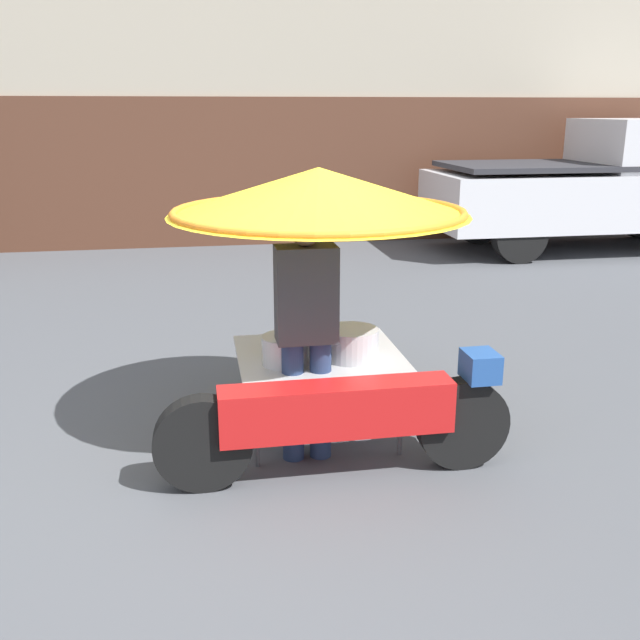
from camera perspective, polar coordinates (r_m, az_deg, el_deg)
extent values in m
plane|color=#4C4F54|center=(4.52, -3.28, -12.73)|extent=(36.00, 36.00, 0.00)
cube|color=#B2A893|center=(13.02, -8.44, 15.59)|extent=(28.00, 2.00, 4.07)
cube|color=#563323|center=(12.03, -8.10, 11.56)|extent=(23.80, 0.06, 2.40)
cylinder|color=black|center=(4.65, 11.32, -8.11)|extent=(0.59, 0.14, 0.59)
cylinder|color=black|center=(4.36, -9.36, -9.73)|extent=(0.59, 0.14, 0.59)
cube|color=red|center=(4.37, 1.35, -7.15)|extent=(1.44, 0.24, 0.32)
cube|color=#234C93|center=(4.54, 12.72, -3.63)|extent=(0.20, 0.24, 0.18)
cylinder|color=black|center=(5.28, -0.65, -5.05)|extent=(0.53, 0.14, 0.53)
cylinder|color=#515156|center=(4.74, 6.47, -7.46)|extent=(0.03, 0.03, 0.58)
cylinder|color=#515156|center=(5.48, 4.04, -4.02)|extent=(0.03, 0.03, 0.58)
cylinder|color=#515156|center=(4.58, -5.10, -8.32)|extent=(0.03, 0.03, 0.58)
cylinder|color=#515156|center=(5.34, -5.90, -4.63)|extent=(0.03, 0.03, 0.58)
cube|color=#B2B2B7|center=(4.90, -0.10, -2.75)|extent=(1.11, 0.97, 0.02)
cylinder|color=#B2B2B7|center=(4.76, -0.11, 2.76)|extent=(0.03, 0.03, 0.95)
cone|color=yellow|center=(4.65, -0.11, 10.27)|extent=(1.96, 1.96, 0.30)
torus|color=orange|center=(4.67, -0.11, 8.67)|extent=(1.91, 1.91, 0.05)
cylinder|color=#B7B7BC|center=(4.67, -2.77, -2.40)|extent=(0.31, 0.31, 0.19)
cylinder|color=#B7B7BC|center=(4.76, 2.51, -1.90)|extent=(0.37, 0.37, 0.21)
cylinder|color=silver|center=(5.05, -1.11, -1.44)|extent=(0.29, 0.29, 0.10)
cylinder|color=navy|center=(4.62, -2.18, -6.49)|extent=(0.14, 0.14, 0.81)
cylinder|color=navy|center=(4.65, 0.04, -6.34)|extent=(0.14, 0.14, 0.81)
cube|color=#38383D|center=(4.40, -1.12, 2.07)|extent=(0.38, 0.22, 0.61)
sphere|color=#A87A5B|center=(4.32, -1.15, 7.37)|extent=(0.22, 0.22, 0.22)
cylinder|color=black|center=(11.03, 15.69, 6.50)|extent=(0.81, 0.24, 0.81)
cylinder|color=black|center=(12.50, 12.50, 7.84)|extent=(0.81, 0.24, 0.81)
cube|color=silver|center=(12.41, 20.74, 9.09)|extent=(5.13, 1.91, 0.85)
cube|color=#2D2D33|center=(11.87, 16.64, 11.73)|extent=(2.67, 1.83, 0.08)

